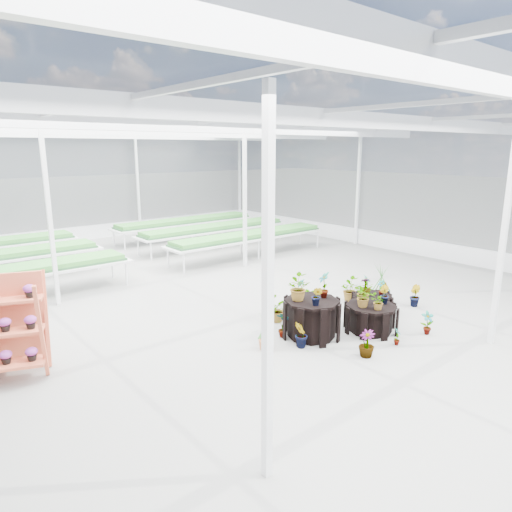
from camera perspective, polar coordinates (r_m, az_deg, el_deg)
ground_plane at (r=10.46m, az=-0.65°, el=-8.18°), size 24.00×24.00×0.00m
greenhouse_shell at (r=9.86m, az=-0.68°, el=4.08°), size 18.00×24.00×4.50m
steel_frame at (r=9.86m, az=-0.68°, el=4.08°), size 18.00×24.00×4.50m
nursery_benches at (r=16.35m, az=-16.76°, el=0.68°), size 16.00×7.00×0.84m
plinth_tall at (r=9.59m, az=6.95°, el=-7.74°), size 1.55×1.55×0.80m
plinth_mid at (r=10.15m, az=14.13°, el=-7.53°), size 1.45×1.45×0.58m
plinth_low at (r=11.33m, az=14.28°, el=-5.76°), size 1.20×1.20×0.42m
nursery_plants at (r=10.49m, az=10.03°, el=-5.39°), size 4.89×3.04×1.36m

